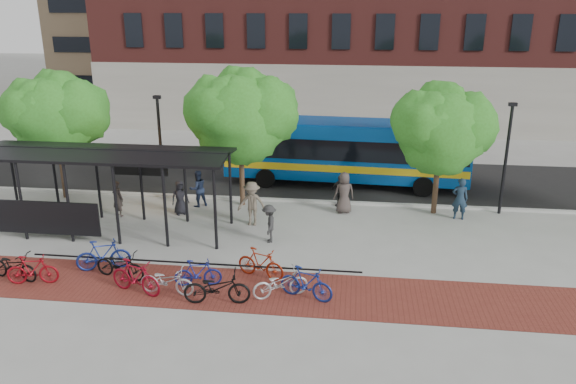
# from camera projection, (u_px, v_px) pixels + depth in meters

# --- Properties ---
(ground) EXTENTS (160.00, 160.00, 0.00)m
(ground) POSITION_uv_depth(u_px,v_px,m) (297.00, 234.00, 23.58)
(ground) COLOR #9E9E99
(ground) RESTS_ON ground
(asphalt_street) EXTENTS (160.00, 8.00, 0.01)m
(asphalt_street) POSITION_uv_depth(u_px,v_px,m) (313.00, 178.00, 31.10)
(asphalt_street) COLOR black
(asphalt_street) RESTS_ON ground
(curb) EXTENTS (160.00, 0.25, 0.12)m
(curb) POSITION_uv_depth(u_px,v_px,m) (306.00, 201.00, 27.32)
(curb) COLOR #B7B7B2
(curb) RESTS_ON ground
(brick_strip) EXTENTS (24.00, 3.00, 0.01)m
(brick_strip) POSITION_uv_depth(u_px,v_px,m) (223.00, 288.00, 19.12)
(brick_strip) COLOR maroon
(brick_strip) RESTS_ON ground
(bike_rack_rail) EXTENTS (12.00, 0.05, 0.95)m
(bike_rack_rail) POSITION_uv_depth(u_px,v_px,m) (194.00, 274.00, 20.11)
(bike_rack_rail) COLOR black
(bike_rack_rail) RESTS_ON ground
(bus_shelter) EXTENTS (10.60, 3.07, 3.60)m
(bus_shelter) POSITION_uv_depth(u_px,v_px,m) (100.00, 162.00, 23.11)
(bus_shelter) COLOR black
(bus_shelter) RESTS_ON ground
(tree_a) EXTENTS (4.90, 4.00, 6.18)m
(tree_a) POSITION_uv_depth(u_px,v_px,m) (57.00, 113.00, 26.74)
(tree_a) COLOR #382619
(tree_a) RESTS_ON ground
(tree_b) EXTENTS (5.15, 4.20, 6.47)m
(tree_b) POSITION_uv_depth(u_px,v_px,m) (242.00, 113.00, 25.63)
(tree_b) COLOR #382619
(tree_b) RESTS_ON ground
(tree_c) EXTENTS (4.66, 3.80, 5.92)m
(tree_c) POSITION_uv_depth(u_px,v_px,m) (443.00, 126.00, 24.72)
(tree_c) COLOR #382619
(tree_c) RESTS_ON ground
(lamp_post_left) EXTENTS (0.35, 0.20, 5.12)m
(lamp_post_left) POSITION_uv_depth(u_px,v_px,m) (161.00, 145.00, 26.89)
(lamp_post_left) COLOR black
(lamp_post_left) RESTS_ON ground
(lamp_post_right) EXTENTS (0.35, 0.20, 5.12)m
(lamp_post_right) POSITION_uv_depth(u_px,v_px,m) (506.00, 156.00, 25.04)
(lamp_post_right) COLOR black
(lamp_post_right) RESTS_ON ground
(bus) EXTENTS (12.72, 3.51, 3.40)m
(bus) POSITION_uv_depth(u_px,v_px,m) (346.00, 148.00, 29.48)
(bus) COLOR #08479B
(bus) RESTS_ON ground
(bike_0) EXTENTS (2.08, 1.10, 1.04)m
(bike_0) POSITION_uv_depth(u_px,v_px,m) (13.00, 266.00, 19.61)
(bike_0) COLOR black
(bike_0) RESTS_ON ground
(bike_1) EXTENTS (1.83, 0.82, 1.06)m
(bike_1) POSITION_uv_depth(u_px,v_px,m) (32.00, 270.00, 19.28)
(bike_1) COLOR maroon
(bike_1) RESTS_ON ground
(bike_3) EXTENTS (1.99, 1.19, 1.16)m
(bike_3) POSITION_uv_depth(u_px,v_px,m) (103.00, 255.00, 20.30)
(bike_3) COLOR navy
(bike_3) RESTS_ON ground
(bike_4) EXTENTS (2.05, 1.10, 1.02)m
(bike_4) POSITION_uv_depth(u_px,v_px,m) (120.00, 265.00, 19.70)
(bike_4) COLOR black
(bike_4) RESTS_ON ground
(bike_5) EXTENTS (2.07, 1.18, 1.20)m
(bike_5) POSITION_uv_depth(u_px,v_px,m) (136.00, 277.00, 18.64)
(bike_5) COLOR maroon
(bike_5) RESTS_ON ground
(bike_6) EXTENTS (1.93, 0.81, 0.99)m
(bike_6) POSITION_uv_depth(u_px,v_px,m) (167.00, 281.00, 18.61)
(bike_6) COLOR #B9BABC
(bike_6) RESTS_ON ground
(bike_7) EXTENTS (1.68, 0.76, 0.98)m
(bike_7) POSITION_uv_depth(u_px,v_px,m) (198.00, 273.00, 19.16)
(bike_7) COLOR navy
(bike_7) RESTS_ON ground
(bike_8) EXTENTS (2.23, 1.00, 1.13)m
(bike_8) POSITION_uv_depth(u_px,v_px,m) (217.00, 288.00, 18.01)
(bike_8) COLOR black
(bike_8) RESTS_ON ground
(bike_9) EXTENTS (1.90, 1.14, 1.11)m
(bike_9) POSITION_uv_depth(u_px,v_px,m) (261.00, 263.00, 19.71)
(bike_9) COLOR maroon
(bike_9) RESTS_ON ground
(bike_10) EXTENTS (2.00, 1.39, 0.99)m
(bike_10) POSITION_uv_depth(u_px,v_px,m) (280.00, 283.00, 18.44)
(bike_10) COLOR #B2B3B5
(bike_10) RESTS_ON ground
(bike_11) EXTENTS (1.94, 1.12, 1.12)m
(bike_11) POSITION_uv_depth(u_px,v_px,m) (306.00, 283.00, 18.30)
(bike_11) COLOR navy
(bike_11) RESTS_ON ground
(pedestrian_0) EXTENTS (0.93, 0.82, 1.60)m
(pedestrian_0) POSITION_uv_depth(u_px,v_px,m) (180.00, 197.00, 25.59)
(pedestrian_0) COLOR black
(pedestrian_0) RESTS_ON ground
(pedestrian_1) EXTENTS (0.72, 0.62, 1.68)m
(pedestrian_1) POSITION_uv_depth(u_px,v_px,m) (118.00, 199.00, 25.34)
(pedestrian_1) COLOR #372F2C
(pedestrian_1) RESTS_ON ground
(pedestrian_2) EXTENTS (1.09, 1.05, 1.76)m
(pedestrian_2) POSITION_uv_depth(u_px,v_px,m) (198.00, 189.00, 26.55)
(pedestrian_2) COLOR #1A243D
(pedestrian_2) RESTS_ON ground
(pedestrian_3) EXTENTS (1.30, 0.77, 1.97)m
(pedestrian_3) POSITION_uv_depth(u_px,v_px,m) (252.00, 204.00, 24.26)
(pedestrian_3) COLOR brown
(pedestrian_3) RESTS_ON ground
(pedestrian_4) EXTENTS (0.98, 0.71, 1.54)m
(pedestrian_4) POSITION_uv_depth(u_px,v_px,m) (340.00, 191.00, 26.60)
(pedestrian_4) COLOR #262626
(pedestrian_4) RESTS_ON ground
(pedestrian_6) EXTENTS (1.07, 0.85, 1.93)m
(pedestrian_6) POSITION_uv_depth(u_px,v_px,m) (344.00, 193.00, 25.70)
(pedestrian_6) COLOR #403633
(pedestrian_6) RESTS_ON ground
(pedestrian_7) EXTENTS (0.73, 0.51, 1.91)m
(pedestrian_7) POSITION_uv_depth(u_px,v_px,m) (460.00, 199.00, 24.96)
(pedestrian_7) COLOR #1A2C3D
(pedestrian_7) RESTS_ON ground
(pedestrian_9) EXTENTS (0.71, 1.09, 1.58)m
(pedestrian_9) POSITION_uv_depth(u_px,v_px,m) (269.00, 224.00, 22.61)
(pedestrian_9) COLOR #292929
(pedestrian_9) RESTS_ON ground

